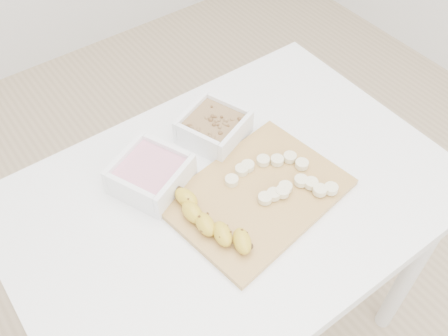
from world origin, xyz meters
TOP-DOWN VIEW (x-y plane):
  - ground at (0.00, 0.00)m, footprint 3.50×3.50m
  - table at (0.00, 0.00)m, footprint 1.00×0.70m
  - bowl_yogurt at (-0.13, 0.13)m, footprint 0.20×0.20m
  - bowl_granola at (0.07, 0.17)m, footprint 0.18×0.18m
  - cutting_board at (0.04, -0.04)m, footprint 0.42×0.32m
  - banana at (-0.09, -0.06)m, footprint 0.06×0.21m
  - banana_slices at (0.10, -0.05)m, footprint 0.19×0.19m

SIDE VIEW (x-z plane):
  - ground at x=0.00m, z-range 0.00..0.00m
  - table at x=0.00m, z-range 0.28..1.03m
  - cutting_board at x=0.04m, z-range 0.75..0.76m
  - banana_slices at x=0.10m, z-range 0.77..0.78m
  - banana at x=-0.09m, z-range 0.77..0.80m
  - bowl_granola at x=0.07m, z-range 0.75..0.82m
  - bowl_yogurt at x=-0.13m, z-range 0.75..0.82m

